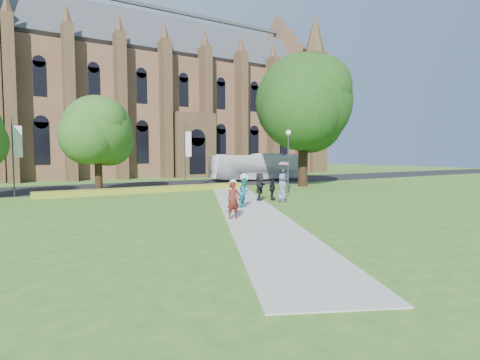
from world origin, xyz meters
TOP-DOWN VIEW (x-y plane):
  - ground at (0.00, 0.00)m, footprint 160.00×160.00m
  - road at (0.00, 20.00)m, footprint 160.00×10.00m
  - footpath at (0.00, 1.00)m, footprint 15.58×28.54m
  - flower_hedge at (-2.00, 13.20)m, footprint 18.00×1.40m
  - cathedral at (10.00, 39.73)m, footprint 52.60×18.25m
  - streetlamp at (7.50, 6.50)m, footprint 0.44×0.44m
  - large_tree at (13.00, 11.00)m, footprint 9.60×9.60m
  - street_tree_1 at (-6.00, 14.50)m, footprint 5.60×5.60m
  - banner_pole_0 at (2.11, 15.20)m, footprint 0.70×0.10m
  - banner_pole_1 at (-11.89, 15.20)m, footprint 0.70×0.10m
  - tour_coach at (13.62, 20.06)m, footprint 12.21×4.75m
  - pedestrian_0 at (-2.74, -2.02)m, footprint 0.70×0.48m
  - pedestrian_1 at (-0.06, 1.21)m, footprint 1.07×1.01m
  - pedestrian_2 at (0.19, 3.04)m, footprint 1.12×1.14m
  - pedestrian_3 at (3.46, 3.18)m, footprint 0.98×0.76m
  - pedestrian_4 at (3.70, 2.36)m, footprint 1.11×0.98m
  - pedestrian_5 at (2.55, 3.42)m, footprint 1.62×1.71m
  - parasol at (3.88, 2.46)m, footprint 0.89×0.89m

SIDE VIEW (x-z plane):
  - ground at x=0.00m, z-range 0.00..0.00m
  - road at x=0.00m, z-range 0.00..0.02m
  - footpath at x=0.00m, z-range 0.00..0.04m
  - flower_hedge at x=-2.00m, z-range 0.00..0.45m
  - pedestrian_3 at x=3.46m, z-range 0.04..1.58m
  - pedestrian_2 at x=0.19m, z-range 0.04..1.61m
  - pedestrian_1 at x=-0.06m, z-range 0.04..1.79m
  - pedestrian_0 at x=-2.74m, z-range 0.04..1.90m
  - pedestrian_4 at x=3.70m, z-range 0.04..1.94m
  - pedestrian_5 at x=2.55m, z-range 0.04..1.97m
  - tour_coach at x=13.62m, z-range 0.02..3.34m
  - parasol at x=3.88m, z-range 1.94..2.65m
  - streetlamp at x=7.50m, z-range 0.68..5.92m
  - banner_pole_0 at x=2.11m, z-range 0.39..6.39m
  - banner_pole_1 at x=-11.89m, z-range 0.39..6.39m
  - street_tree_1 at x=-6.00m, z-range 1.20..9.25m
  - large_tree at x=13.00m, z-range 1.77..14.97m
  - cathedral at x=10.00m, z-range -1.02..26.98m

